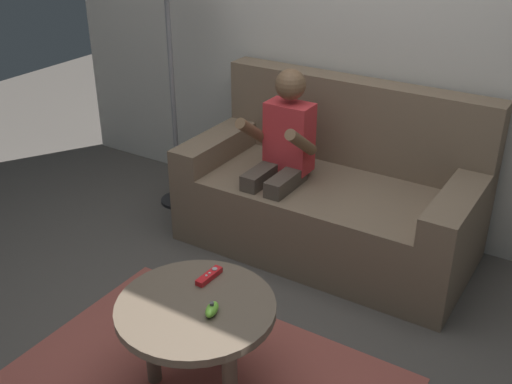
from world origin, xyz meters
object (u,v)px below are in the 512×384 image
Objects in this scene: couch at (332,195)px; game_remote_red_near_edge at (209,276)px; person_seated_on_couch at (280,154)px; coffee_table at (197,318)px; nunchuk_lime at (212,309)px.

couch is 1.19m from game_remote_red_near_edge.
person_seated_on_couch reaches higher than game_remote_red_near_edge.
person_seated_on_couch is 1.21m from coffee_table.
coffee_table is (0.30, -1.15, -0.21)m from person_seated_on_couch.
game_remote_red_near_edge is at bearing -76.50° from person_seated_on_couch.
couch is 2.55× the size of coffee_table.
game_remote_red_near_edge is at bearing 128.74° from nunchuk_lime.
couch is 0.41m from person_seated_on_couch.
game_remote_red_near_edge is 1.43× the size of nunchuk_lime.
person_seated_on_couch is 10.42× the size of nunchuk_lime.
coffee_table is (0.06, -1.34, 0.06)m from couch.
game_remote_red_near_edge is at bearing 109.50° from coffee_table.
game_remote_red_near_edge is (-0.06, 0.16, 0.08)m from coffee_table.
couch is at bearing 39.36° from person_seated_on_couch.
person_seated_on_couch is (-0.23, -0.19, 0.27)m from couch.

